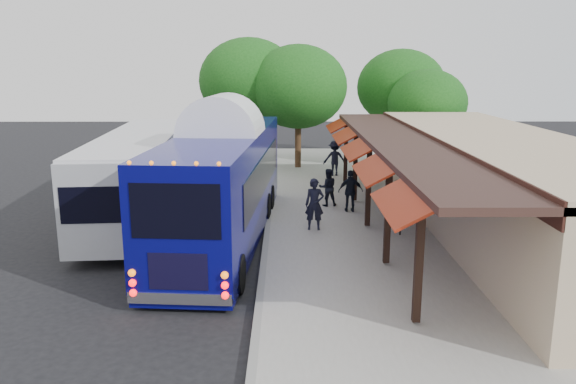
% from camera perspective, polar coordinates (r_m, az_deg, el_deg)
% --- Properties ---
extents(ground, '(90.00, 90.00, 0.00)m').
position_cam_1_polar(ground, '(17.27, -2.68, -7.86)').
color(ground, black).
rests_on(ground, ground).
extents(sidewalk, '(10.00, 40.00, 0.15)m').
position_cam_1_polar(sidewalk, '(21.45, 11.27, -3.72)').
color(sidewalk, '#9E9B93').
rests_on(sidewalk, ground).
extents(curb, '(0.20, 40.00, 0.16)m').
position_cam_1_polar(curb, '(21.03, -2.09, -3.81)').
color(curb, gray).
rests_on(curb, ground).
extents(station_shelter, '(8.15, 20.00, 3.60)m').
position_cam_1_polar(station_shelter, '(21.96, 20.16, 0.88)').
color(station_shelter, tan).
rests_on(station_shelter, ground).
extents(coach_bus, '(3.58, 12.83, 4.06)m').
position_cam_1_polar(coach_bus, '(19.74, -6.58, 1.31)').
color(coach_bus, '#080865').
rests_on(coach_bus, ground).
extents(city_bus, '(3.66, 12.83, 3.40)m').
position_cam_1_polar(city_bus, '(23.35, -14.64, 2.02)').
color(city_bus, '#95989D').
rests_on(city_bus, ground).
extents(ped_a, '(0.71, 0.49, 1.90)m').
position_cam_1_polar(ped_a, '(20.54, 2.71, -1.25)').
color(ped_a, black).
rests_on(ped_a, sidewalk).
extents(ped_b, '(0.86, 0.72, 1.62)m').
position_cam_1_polar(ped_b, '(24.05, 4.05, 0.48)').
color(ped_b, black).
rests_on(ped_b, sidewalk).
extents(ped_c, '(1.02, 0.43, 1.73)m').
position_cam_1_polar(ped_c, '(23.19, 6.37, 0.10)').
color(ped_c, black).
rests_on(ped_c, sidewalk).
extents(ped_d, '(1.23, 0.71, 1.91)m').
position_cam_1_polar(ped_d, '(30.67, 4.76, 3.44)').
color(ped_d, black).
rests_on(ped_d, sidewalk).
extents(sign_board, '(0.13, 0.46, 1.01)m').
position_cam_1_polar(sign_board, '(20.31, 11.38, -2.45)').
color(sign_board, black).
rests_on(sign_board, sidewalk).
extents(tree_left, '(5.65, 5.65, 7.24)m').
position_cam_1_polar(tree_left, '(32.78, 1.05, 10.63)').
color(tree_left, '#382314').
rests_on(tree_left, ground).
extents(tree_mid, '(5.50, 5.50, 7.04)m').
position_cam_1_polar(tree_mid, '(36.23, 11.41, 10.40)').
color(tree_mid, '#382314').
rests_on(tree_mid, ground).
extents(tree_right, '(4.57, 4.57, 5.85)m').
position_cam_1_polar(tree_right, '(33.84, 13.96, 8.76)').
color(tree_right, '#382314').
rests_on(tree_right, ground).
extents(tree_far, '(5.99, 5.99, 7.67)m').
position_cam_1_polar(tree_far, '(34.26, -3.98, 11.19)').
color(tree_far, '#382314').
rests_on(tree_far, ground).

